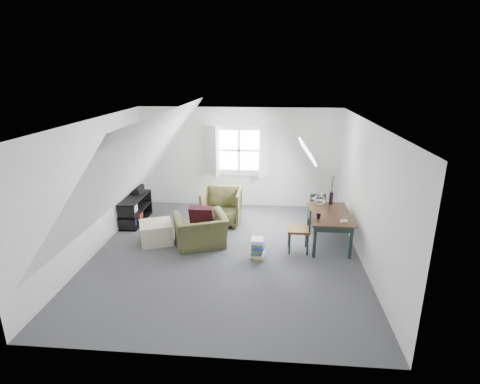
# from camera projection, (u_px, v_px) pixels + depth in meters

# --- Properties ---
(floor) EXTENTS (5.50, 5.50, 0.00)m
(floor) POSITION_uv_depth(u_px,v_px,m) (227.00, 253.00, 7.18)
(floor) COLOR #47474C
(floor) RESTS_ON ground
(ceiling) EXTENTS (5.50, 5.50, 0.00)m
(ceiling) POSITION_uv_depth(u_px,v_px,m) (225.00, 122.00, 6.41)
(ceiling) COLOR white
(ceiling) RESTS_ON wall_back
(wall_back) EXTENTS (5.00, 0.00, 5.00)m
(wall_back) POSITION_uv_depth(u_px,v_px,m) (239.00, 158.00, 9.40)
(wall_back) COLOR silver
(wall_back) RESTS_ON ground
(wall_front) EXTENTS (5.00, 0.00, 5.00)m
(wall_front) POSITION_uv_depth(u_px,v_px,m) (196.00, 266.00, 4.19)
(wall_front) COLOR silver
(wall_front) RESTS_ON ground
(wall_left) EXTENTS (0.00, 5.50, 5.50)m
(wall_left) POSITION_uv_depth(u_px,v_px,m) (94.00, 188.00, 7.00)
(wall_left) COLOR silver
(wall_left) RESTS_ON ground
(wall_right) EXTENTS (0.00, 5.50, 5.50)m
(wall_right) POSITION_uv_depth(u_px,v_px,m) (367.00, 195.00, 6.59)
(wall_right) COLOR silver
(wall_right) RESTS_ON ground
(slope_left) EXTENTS (3.19, 5.50, 4.48)m
(slope_left) POSITION_uv_depth(u_px,v_px,m) (141.00, 161.00, 6.76)
(slope_left) COLOR white
(slope_left) RESTS_ON wall_left
(slope_right) EXTENTS (3.19, 5.50, 4.48)m
(slope_right) POSITION_uv_depth(u_px,v_px,m) (314.00, 165.00, 6.51)
(slope_right) COLOR white
(slope_right) RESTS_ON wall_right
(dormer_window) EXTENTS (1.71, 0.35, 1.30)m
(dormer_window) POSITION_uv_depth(u_px,v_px,m) (239.00, 151.00, 9.27)
(dormer_window) COLOR white
(dormer_window) RESTS_ON wall_back
(skylight) EXTENTS (0.35, 0.75, 0.47)m
(skylight) POSITION_uv_depth(u_px,v_px,m) (307.00, 151.00, 7.75)
(skylight) COLOR white
(skylight) RESTS_ON slope_right
(armchair_near) EXTENTS (1.24, 1.16, 0.64)m
(armchair_near) POSITION_uv_depth(u_px,v_px,m) (201.00, 245.00, 7.50)
(armchair_near) COLOR #4B4A25
(armchair_near) RESTS_ON floor
(armchair_far) EXTENTS (0.88, 0.90, 0.80)m
(armchair_far) POSITION_uv_depth(u_px,v_px,m) (222.00, 223.00, 8.62)
(armchair_far) COLOR #4B4A25
(armchair_far) RESTS_ON floor
(throw_pillow) EXTENTS (0.47, 0.28, 0.49)m
(throw_pillow) POSITION_uv_depth(u_px,v_px,m) (201.00, 217.00, 7.47)
(throw_pillow) COLOR #370F18
(throw_pillow) RESTS_ON armchair_near
(ottoman) EXTENTS (0.81, 0.81, 0.42)m
(ottoman) POSITION_uv_depth(u_px,v_px,m) (156.00, 232.00, 7.59)
(ottoman) COLOR #C5B895
(ottoman) RESTS_ON floor
(dining_table) EXTENTS (0.80, 1.34, 0.67)m
(dining_table) POSITION_uv_depth(u_px,v_px,m) (329.00, 217.00, 7.38)
(dining_table) COLOR #371E11
(dining_table) RESTS_ON floor
(demijohn) EXTENTS (0.23, 0.23, 0.32)m
(demijohn) POSITION_uv_depth(u_px,v_px,m) (320.00, 199.00, 7.75)
(demijohn) COLOR silver
(demijohn) RESTS_ON dining_table
(vase_twigs) EXTENTS (0.08, 0.09, 0.63)m
(vase_twigs) POSITION_uv_depth(u_px,v_px,m) (331.00, 198.00, 7.83)
(vase_twigs) COLOR black
(vase_twigs) RESTS_ON dining_table
(cup) EXTENTS (0.11, 0.11, 0.09)m
(cup) POSITION_uv_depth(u_px,v_px,m) (318.00, 218.00, 7.09)
(cup) COLOR black
(cup) RESTS_ON dining_table
(paper_box) EXTENTS (0.13, 0.10, 0.04)m
(paper_box) POSITION_uv_depth(u_px,v_px,m) (344.00, 221.00, 6.91)
(paper_box) COLOR white
(paper_box) RESTS_ON dining_table
(dining_chair_far) EXTENTS (0.38, 0.38, 0.81)m
(dining_chair_far) POSITION_uv_depth(u_px,v_px,m) (316.00, 209.00, 8.30)
(dining_chair_far) COLOR brown
(dining_chair_far) RESTS_ON floor
(dining_chair_near) EXTENTS (0.42, 0.42, 0.89)m
(dining_chair_near) POSITION_uv_depth(u_px,v_px,m) (300.00, 229.00, 7.14)
(dining_chair_near) COLOR brown
(dining_chair_near) RESTS_ON floor
(media_shelf) EXTENTS (0.39, 1.17, 0.60)m
(media_shelf) POSITION_uv_depth(u_px,v_px,m) (135.00, 211.00, 8.58)
(media_shelf) COLOR black
(media_shelf) RESTS_ON floor
(electronics_box) EXTENTS (0.25, 0.31, 0.22)m
(electronics_box) POSITION_uv_depth(u_px,v_px,m) (138.00, 190.00, 8.73)
(electronics_box) COLOR black
(electronics_box) RESTS_ON media_shelf
(magazine_stack) EXTENTS (0.29, 0.34, 0.38)m
(magazine_stack) POSITION_uv_depth(u_px,v_px,m) (258.00, 248.00, 6.94)
(magazine_stack) COLOR #B29933
(magazine_stack) RESTS_ON floor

